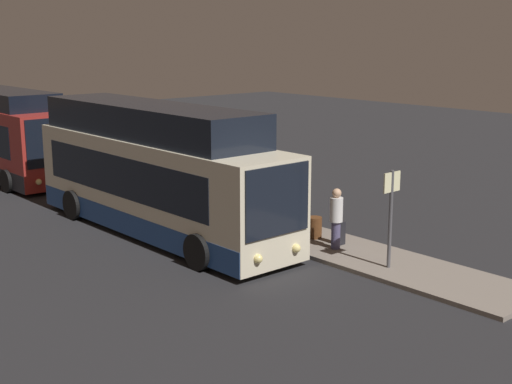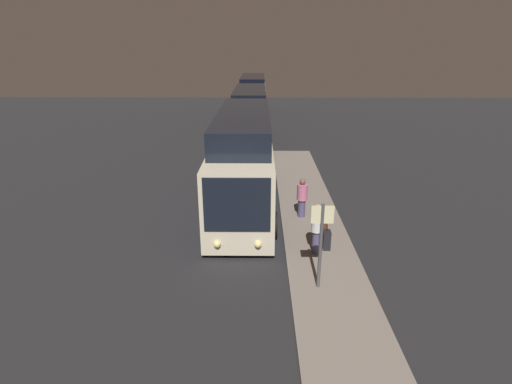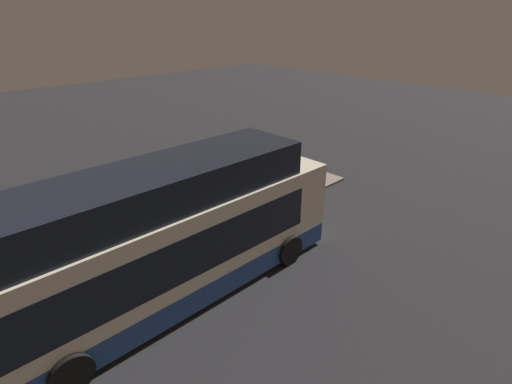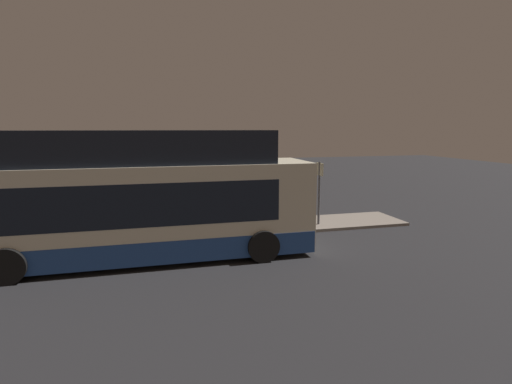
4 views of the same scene
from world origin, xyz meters
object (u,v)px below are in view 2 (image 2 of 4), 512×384
at_px(bus_second, 250,118).
at_px(passenger_boarding, 302,197).
at_px(suitcase, 327,240).
at_px(bus_third, 253,98).
at_px(bus_lead, 244,163).
at_px(passenger_waiting, 317,227).
at_px(trash_bin, 321,229).
at_px(sign_post, 321,236).

relative_size(bus_second, passenger_boarding, 6.16).
height_order(passenger_boarding, suitcase, passenger_boarding).
relative_size(bus_third, passenger_boarding, 6.45).
bearing_deg(bus_lead, passenger_boarding, 49.20).
bearing_deg(bus_third, suitcase, 5.98).
height_order(passenger_waiting, suitcase, passenger_waiting).
xyz_separation_m(passenger_boarding, passenger_waiting, (3.09, 0.19, 0.10)).
relative_size(passenger_boarding, trash_bin, 2.55).
distance_m(bus_lead, bus_third, 24.37).
bearing_deg(sign_post, bus_second, -172.82).
bearing_deg(bus_lead, passenger_waiting, 26.99).
bearing_deg(bus_second, sign_post, 7.18).
xyz_separation_m(bus_lead, trash_bin, (4.04, 3.01, -1.37)).
xyz_separation_m(passenger_waiting, sign_post, (2.08, -0.19, 0.69)).
relative_size(bus_third, trash_bin, 16.44).
relative_size(bus_lead, bus_second, 1.09).
xyz_separation_m(bus_lead, bus_third, (-24.37, -0.00, -0.08)).
bearing_deg(trash_bin, sign_post, -9.38).
distance_m(bus_third, trash_bin, 28.60).
bearing_deg(passenger_waiting, suitcase, 7.83).
height_order(bus_third, trash_bin, bus_third).
bearing_deg(trash_bin, bus_second, -169.58).
relative_size(passenger_waiting, suitcase, 1.91).
bearing_deg(suitcase, trash_bin, -176.27).
relative_size(bus_lead, suitcase, 11.88).
bearing_deg(sign_post, bus_lead, -161.29).
relative_size(passenger_waiting, trash_bin, 2.75).
distance_m(bus_second, passenger_waiting, 17.77).
distance_m(passenger_boarding, sign_post, 5.23).
height_order(bus_lead, passenger_boarding, bus_lead).
bearing_deg(sign_post, suitcase, 165.67).
height_order(bus_lead, bus_second, bus_lead).
xyz_separation_m(suitcase, trash_bin, (-0.92, -0.06, -0.02)).
distance_m(bus_second, bus_third, 12.03).
height_order(bus_third, suitcase, bus_third).
bearing_deg(suitcase, passenger_boarding, -168.06).
height_order(bus_second, sign_post, bus_second).
distance_m(bus_third, passenger_waiting, 29.72).
height_order(bus_lead, sign_post, bus_lead).
bearing_deg(bus_lead, suitcase, 31.78).
relative_size(bus_third, passenger_waiting, 5.98).
xyz_separation_m(passenger_waiting, trash_bin, (-1.18, 0.35, -0.65)).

